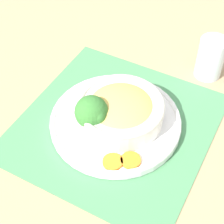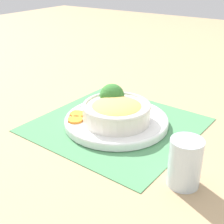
# 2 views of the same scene
# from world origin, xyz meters

# --- Properties ---
(ground_plane) EXTENTS (4.00, 4.00, 0.00)m
(ground_plane) POSITION_xyz_m (0.00, 0.00, 0.00)
(ground_plane) COLOR tan
(placemat) EXTENTS (0.43, 0.44, 0.00)m
(placemat) POSITION_xyz_m (0.00, 0.00, 0.00)
(placemat) COLOR #4C8C59
(placemat) RESTS_ON ground_plane
(plate) EXTENTS (0.29, 0.29, 0.02)m
(plate) POSITION_xyz_m (0.00, 0.00, 0.02)
(plate) COLOR white
(plate) RESTS_ON placemat
(bowl) EXTENTS (0.19, 0.19, 0.06)m
(bowl) POSITION_xyz_m (-0.01, -0.01, 0.05)
(bowl) COLOR silver
(bowl) RESTS_ON plate
(broccoli_floret) EXTENTS (0.07, 0.07, 0.08)m
(broccoli_floret) POSITION_xyz_m (0.04, 0.04, 0.07)
(broccoli_floret) COLOR #84AD5B
(broccoli_floret) RESTS_ON plate
(carrot_slice_near) EXTENTS (0.04, 0.04, 0.01)m
(carrot_slice_near) POSITION_xyz_m (-0.04, 0.11, 0.02)
(carrot_slice_near) COLOR orange
(carrot_slice_near) RESTS_ON plate
(carrot_slice_middle) EXTENTS (0.04, 0.04, 0.01)m
(carrot_slice_middle) POSITION_xyz_m (-0.07, 0.09, 0.02)
(carrot_slice_middle) COLOR orange
(carrot_slice_middle) RESTS_ON plate
(water_glass) EXTENTS (0.07, 0.07, 0.10)m
(water_glass) POSITION_xyz_m (-0.14, -0.26, 0.05)
(water_glass) COLOR silver
(water_glass) RESTS_ON ground_plane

